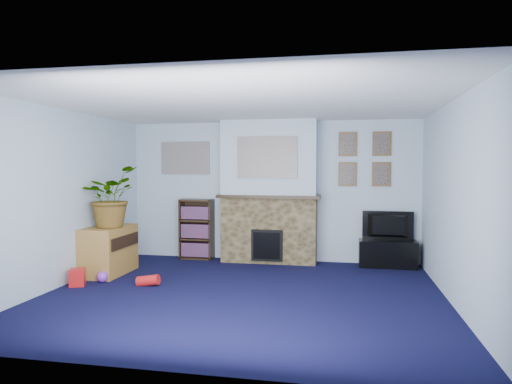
% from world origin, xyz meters
% --- Properties ---
extents(floor, '(5.00, 4.50, 0.01)m').
position_xyz_m(floor, '(0.00, 0.00, 0.00)').
color(floor, black).
rests_on(floor, ground).
extents(ceiling, '(5.00, 4.50, 0.01)m').
position_xyz_m(ceiling, '(0.00, 0.00, 2.40)').
color(ceiling, white).
rests_on(ceiling, wall_back).
extents(wall_back, '(5.00, 0.04, 2.40)m').
position_xyz_m(wall_back, '(0.00, 2.25, 1.20)').
color(wall_back, '#AEC2D3').
rests_on(wall_back, ground).
extents(wall_front, '(5.00, 0.04, 2.40)m').
position_xyz_m(wall_front, '(0.00, -2.25, 1.20)').
color(wall_front, '#AEC2D3').
rests_on(wall_front, ground).
extents(wall_left, '(0.04, 4.50, 2.40)m').
position_xyz_m(wall_left, '(-2.50, 0.00, 1.20)').
color(wall_left, '#AEC2D3').
rests_on(wall_left, ground).
extents(wall_right, '(0.04, 4.50, 2.40)m').
position_xyz_m(wall_right, '(2.50, 0.00, 1.20)').
color(wall_right, '#AEC2D3').
rests_on(wall_right, ground).
extents(chimney_breast, '(1.72, 0.50, 2.40)m').
position_xyz_m(chimney_breast, '(0.00, 2.05, 1.18)').
color(chimney_breast, brown).
rests_on(chimney_breast, ground).
extents(collage_main, '(1.00, 0.03, 0.68)m').
position_xyz_m(collage_main, '(0.00, 1.84, 1.78)').
color(collage_main, gray).
rests_on(collage_main, chimney_breast).
extents(collage_left, '(0.90, 0.03, 0.58)m').
position_xyz_m(collage_left, '(-1.55, 2.23, 1.78)').
color(collage_left, gray).
rests_on(collage_left, wall_back).
extents(portrait_tl, '(0.30, 0.03, 0.40)m').
position_xyz_m(portrait_tl, '(1.30, 2.23, 2.00)').
color(portrait_tl, brown).
rests_on(portrait_tl, wall_back).
extents(portrait_tr, '(0.30, 0.03, 0.40)m').
position_xyz_m(portrait_tr, '(1.85, 2.23, 2.00)').
color(portrait_tr, brown).
rests_on(portrait_tr, wall_back).
extents(portrait_bl, '(0.30, 0.03, 0.40)m').
position_xyz_m(portrait_bl, '(1.30, 2.23, 1.50)').
color(portrait_bl, brown).
rests_on(portrait_bl, wall_back).
extents(portrait_br, '(0.30, 0.03, 0.40)m').
position_xyz_m(portrait_br, '(1.85, 2.23, 1.50)').
color(portrait_br, brown).
rests_on(portrait_br, wall_back).
extents(tv_stand, '(0.91, 0.38, 0.43)m').
position_xyz_m(tv_stand, '(1.95, 2.03, 0.23)').
color(tv_stand, black).
rests_on(tv_stand, ground).
extents(television, '(0.81, 0.14, 0.47)m').
position_xyz_m(television, '(1.95, 2.05, 0.66)').
color(television, black).
rests_on(television, tv_stand).
extents(bookshelf, '(0.58, 0.28, 1.05)m').
position_xyz_m(bookshelf, '(-1.30, 2.11, 0.50)').
color(bookshelf, black).
rests_on(bookshelf, ground).
extents(sideboard, '(0.51, 0.92, 0.72)m').
position_xyz_m(sideboard, '(-2.24, 0.74, 0.35)').
color(sideboard, olive).
rests_on(sideboard, ground).
extents(potted_plant, '(0.76, 0.86, 0.91)m').
position_xyz_m(potted_plant, '(-2.19, 0.69, 1.17)').
color(potted_plant, '#26661E').
rests_on(potted_plant, sideboard).
extents(mantel_clock, '(0.10, 0.06, 0.15)m').
position_xyz_m(mantel_clock, '(-0.04, 2.00, 1.22)').
color(mantel_clock, gold).
rests_on(mantel_clock, chimney_breast).
extents(mantel_candle, '(0.05, 0.05, 0.15)m').
position_xyz_m(mantel_candle, '(0.31, 2.00, 1.23)').
color(mantel_candle, '#B2BFC6').
rests_on(mantel_candle, chimney_breast).
extents(mantel_teddy, '(0.12, 0.12, 0.12)m').
position_xyz_m(mantel_teddy, '(-0.50, 2.00, 1.22)').
color(mantel_teddy, gray).
rests_on(mantel_teddy, chimney_breast).
extents(mantel_can, '(0.07, 0.07, 0.13)m').
position_xyz_m(mantel_can, '(0.74, 2.00, 1.21)').
color(mantel_can, red).
rests_on(mantel_can, chimney_breast).
extents(green_crate, '(0.40, 0.36, 0.26)m').
position_xyz_m(green_crate, '(-2.30, 1.00, 0.14)').
color(green_crate, '#198C26').
rests_on(green_crate, ground).
extents(toy_ball, '(0.16, 0.16, 0.16)m').
position_xyz_m(toy_ball, '(-2.07, 0.23, 0.09)').
color(toy_ball, purple).
rests_on(toy_ball, ground).
extents(toy_block, '(0.25, 0.25, 0.24)m').
position_xyz_m(toy_block, '(-2.30, -0.01, 0.11)').
color(toy_block, red).
rests_on(toy_block, ground).
extents(toy_tube, '(0.32, 0.14, 0.18)m').
position_xyz_m(toy_tube, '(-1.36, 0.18, 0.07)').
color(toy_tube, red).
rests_on(toy_tube, ground).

